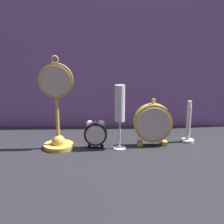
{
  "coord_description": "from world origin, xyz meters",
  "views": [
    {
      "loc": [
        -0.03,
        -1.11,
        0.44
      ],
      "look_at": [
        0.0,
        0.08,
        0.13
      ],
      "focal_mm": 50.0,
      "sensor_mm": 36.0,
      "label": 1
    }
  ],
  "objects_px": {
    "alarm_clock_twin_bell": "(96,133)",
    "brass_candlestick": "(188,128)",
    "mantel_clock_silver": "(153,123)",
    "pocket_watch_on_stand": "(57,114)",
    "champagne_flute": "(120,108)"
  },
  "relations": [
    {
      "from": "alarm_clock_twin_bell",
      "to": "brass_candlestick",
      "type": "bearing_deg",
      "value": 9.0
    },
    {
      "from": "alarm_clock_twin_bell",
      "to": "brass_candlestick",
      "type": "height_order",
      "value": "brass_candlestick"
    },
    {
      "from": "alarm_clock_twin_bell",
      "to": "mantel_clock_silver",
      "type": "xyz_separation_m",
      "value": [
        0.23,
        0.02,
        0.03
      ]
    },
    {
      "from": "alarm_clock_twin_bell",
      "to": "mantel_clock_silver",
      "type": "height_order",
      "value": "mantel_clock_silver"
    },
    {
      "from": "pocket_watch_on_stand",
      "to": "champagne_flute",
      "type": "distance_m",
      "value": 0.24
    },
    {
      "from": "pocket_watch_on_stand",
      "to": "alarm_clock_twin_bell",
      "type": "height_order",
      "value": "pocket_watch_on_stand"
    },
    {
      "from": "mantel_clock_silver",
      "to": "brass_candlestick",
      "type": "relative_size",
      "value": 1.1
    },
    {
      "from": "alarm_clock_twin_bell",
      "to": "brass_candlestick",
      "type": "distance_m",
      "value": 0.38
    },
    {
      "from": "champagne_flute",
      "to": "brass_candlestick",
      "type": "relative_size",
      "value": 1.45
    },
    {
      "from": "champagne_flute",
      "to": "brass_candlestick",
      "type": "height_order",
      "value": "champagne_flute"
    },
    {
      "from": "alarm_clock_twin_bell",
      "to": "champagne_flute",
      "type": "xyz_separation_m",
      "value": [
        0.09,
        -0.01,
        0.1
      ]
    },
    {
      "from": "mantel_clock_silver",
      "to": "brass_candlestick",
      "type": "xyz_separation_m",
      "value": [
        0.15,
        0.04,
        -0.03
      ]
    },
    {
      "from": "pocket_watch_on_stand",
      "to": "mantel_clock_silver",
      "type": "distance_m",
      "value": 0.37
    },
    {
      "from": "alarm_clock_twin_bell",
      "to": "mantel_clock_silver",
      "type": "distance_m",
      "value": 0.23
    },
    {
      "from": "alarm_clock_twin_bell",
      "to": "champagne_flute",
      "type": "distance_m",
      "value": 0.14
    }
  ]
}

